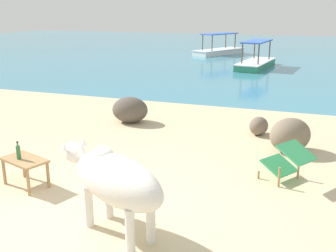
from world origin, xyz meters
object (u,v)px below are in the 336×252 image
object	(u,v)px
cow	(115,180)
bottle	(18,152)
low_bench_table	(25,163)
deck_chair_near	(287,160)
boat_white	(219,50)
boat_green	(256,62)

from	to	relation	value
cow	bottle	size ratio (longest dim) A/B	6.57
cow	low_bench_table	world-z (taller)	cow
cow	low_bench_table	size ratio (longest dim) A/B	2.26
cow	deck_chair_near	world-z (taller)	cow
bottle	deck_chair_near	distance (m)	4.35
deck_chair_near	boat_white	distance (m)	19.10
bottle	deck_chair_near	world-z (taller)	bottle
low_bench_table	boat_white	distance (m)	19.97
deck_chair_near	boat_white	xyz separation A→B (m)	(-5.16, 18.39, -0.13)
low_bench_table	boat_white	world-z (taller)	boat_white
deck_chair_near	boat_green	xyz separation A→B (m)	(-2.23, 13.32, -0.13)
low_bench_table	deck_chair_near	bearing A→B (deg)	39.94
boat_white	boat_green	bearing A→B (deg)	58.74
bottle	boat_white	size ratio (longest dim) A/B	0.08
low_bench_table	bottle	size ratio (longest dim) A/B	2.91
boat_green	boat_white	size ratio (longest dim) A/B	1.00
low_bench_table	boat_white	bearing A→B (deg)	112.01
bottle	boat_white	xyz separation A→B (m)	(-1.11, 19.97, -0.34)
bottle	cow	bearing A→B (deg)	-19.89
cow	deck_chair_near	size ratio (longest dim) A/B	2.09
low_bench_table	bottle	distance (m)	0.21
boat_white	bottle	bearing A→B (deg)	31.92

